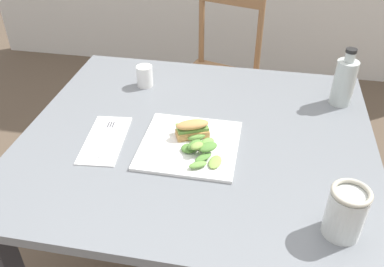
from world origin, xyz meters
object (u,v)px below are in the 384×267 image
sandwich_half_front (193,128)px  fork_on_napkin (106,136)px  dining_table (197,164)px  bottle_cold_brew (343,84)px  chair_wooden_far (218,77)px  mason_jar_iced_tea (345,214)px  cup_extra_side (145,76)px  plate_lunch (190,145)px

sandwich_half_front → fork_on_napkin: bearing=-170.0°
sandwich_half_front → fork_on_napkin: sandwich_half_front is taller
dining_table → bottle_cold_brew: size_ratio=5.36×
chair_wooden_far → sandwich_half_front: 1.03m
sandwich_half_front → mason_jar_iced_tea: bearing=-36.5°
dining_table → chair_wooden_far: (-0.06, 0.95, -0.17)m
mason_jar_iced_tea → dining_table: bearing=140.8°
chair_wooden_far → mason_jar_iced_tea: mason_jar_iced_tea is taller
dining_table → chair_wooden_far: chair_wooden_far is taller
chair_wooden_far → sandwich_half_front: size_ratio=7.67×
fork_on_napkin → mason_jar_iced_tea: 0.74m
chair_wooden_far → bottle_cold_brew: (0.52, -0.67, 0.37)m
dining_table → cup_extra_side: bearing=132.3°
chair_wooden_far → plate_lunch: (0.04, -1.02, 0.30)m
chair_wooden_far → cup_extra_side: bearing=-106.4°
plate_lunch → cup_extra_side: size_ratio=3.68×
plate_lunch → mason_jar_iced_tea: size_ratio=2.19×
dining_table → mason_jar_iced_tea: (0.41, -0.33, 0.18)m
chair_wooden_far → plate_lunch: 1.06m
bottle_cold_brew → cup_extra_side: (-0.72, -0.01, -0.04)m
dining_table → bottle_cold_brew: 0.58m
chair_wooden_far → bottle_cold_brew: 0.92m
mason_jar_iced_tea → bottle_cold_brew: bearing=84.8°
dining_table → sandwich_half_front: size_ratio=9.82×
sandwich_half_front → bottle_cold_brew: bottle_cold_brew is taller
bottle_cold_brew → mason_jar_iced_tea: bearing=-95.2°
sandwich_half_front → fork_on_napkin: 0.28m
dining_table → mason_jar_iced_tea: mason_jar_iced_tea is taller
chair_wooden_far → fork_on_napkin: 1.09m
plate_lunch → mason_jar_iced_tea: bearing=-32.3°
fork_on_napkin → bottle_cold_brew: size_ratio=0.89×
dining_table → bottle_cold_brew: bearing=31.6°
plate_lunch → cup_extra_side: (-0.24, 0.35, 0.04)m
bottle_cold_brew → cup_extra_side: 0.72m
dining_table → fork_on_napkin: size_ratio=5.99×
chair_wooden_far → cup_extra_side: 0.78m
fork_on_napkin → sandwich_half_front: bearing=10.0°
dining_table → mason_jar_iced_tea: 0.56m
chair_wooden_far → fork_on_napkin: bearing=-102.5°
plate_lunch → fork_on_napkin: (-0.27, -0.00, 0.00)m
mason_jar_iced_tea → cup_extra_side: size_ratio=1.68×
sandwich_half_front → dining_table: bearing=60.5°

